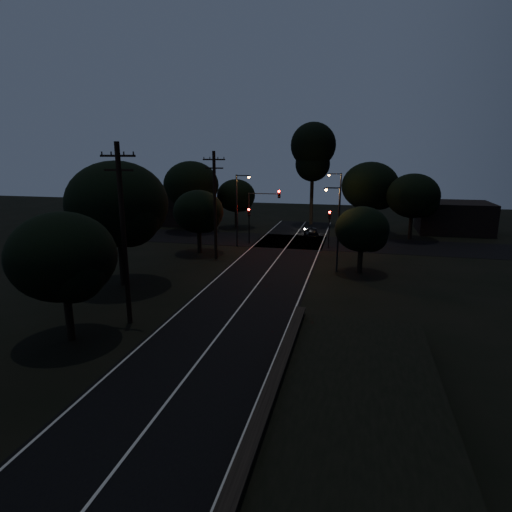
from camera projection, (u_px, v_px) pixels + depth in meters
The scene contains 22 objects.
road_surface at pixel (273, 264), 40.70m from camera, with size 60.00×70.00×0.03m.
retaining_wall at pixel (350, 504), 12.24m from camera, with size 6.93×26.00×1.60m.
utility_pole_mid at pixel (123, 233), 25.43m from camera, with size 2.20×0.30×11.00m.
utility_pole_far at pixel (215, 204), 41.57m from camera, with size 2.20×0.30×10.50m.
tree_left_b at pixel (65, 260), 23.12m from camera, with size 5.77×5.77×7.33m.
tree_left_c at pixel (120, 207), 32.70m from camera, with size 7.75×7.75×9.79m.
tree_left_d at pixel (200, 213), 44.16m from camera, with size 5.21×5.21×6.62m.
tree_far_nw at pixel (237, 197), 59.38m from camera, with size 5.32×5.32×6.73m.
tree_far_w at pixel (193, 186), 56.26m from camera, with size 7.25×7.25×9.25m.
tree_far_ne at pixel (372, 187), 54.93m from camera, with size 7.27×7.27×9.19m.
tree_far_e at pixel (415, 197), 51.20m from camera, with size 6.24×6.24×7.92m.
tree_right_a at pixel (364, 231), 36.82m from camera, with size 4.63×4.63×5.89m.
tall_pine at pixel (313, 151), 60.57m from camera, with size 6.38×6.38×14.51m.
building_left at pixel (170, 208), 64.38m from camera, with size 10.00×8.00×4.40m, color black.
building_right at pixel (453, 217), 56.45m from camera, with size 9.00×7.00×4.00m, color black.
signal_left at pixel (249, 219), 49.43m from camera, with size 0.28×0.35×4.10m.
signal_right at pixel (329, 222), 47.38m from camera, with size 0.28×0.35×4.10m.
signal_mast at pixel (263, 207), 48.70m from camera, with size 3.70×0.35×6.25m.
streetlight_a at pixel (238, 205), 47.29m from camera, with size 1.66×0.26×8.00m.
streetlight_b at pixel (338, 202), 50.59m from camera, with size 1.66×0.26×8.00m.
streetlight_c at pixel (337, 223), 37.31m from camera, with size 1.46×0.26×7.50m.
car at pixel (311, 232), 53.70m from camera, with size 1.51×3.76×1.28m, color black.
Camera 1 is at (7.44, -7.55, 10.44)m, focal length 30.00 mm.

